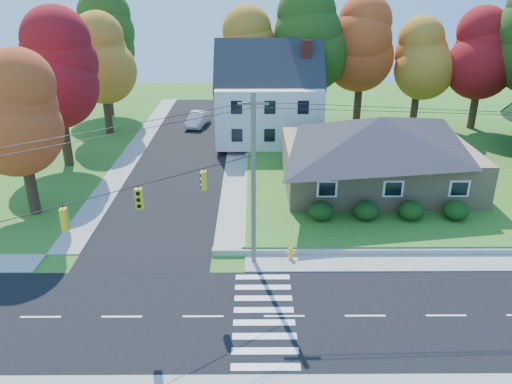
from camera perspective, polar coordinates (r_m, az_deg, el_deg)
ground at (r=25.36m, az=3.24°, el=-14.01°), size 120.00×120.00×0.00m
road_main at (r=25.35m, az=3.24°, el=-13.99°), size 90.00×8.00×0.02m
road_cross at (r=49.06m, az=-7.95°, el=4.77°), size 8.00×44.00×0.02m
sidewalk_north at (r=29.47m, az=2.67°, el=-8.07°), size 90.00×2.00×0.08m
lawn at (r=46.17m, az=18.02°, el=2.95°), size 30.00×30.00×0.50m
ranch_house at (r=39.28m, az=13.73°, el=4.64°), size 14.60×10.60×5.40m
colonial_house at (r=49.36m, az=1.49°, el=10.61°), size 10.40×8.40×9.60m
hedge_row at (r=34.34m, az=14.91°, el=-2.04°), size 10.70×1.70×1.27m
traffic_infrastructure at (r=23.83m, az=2.97°, el=-2.10°), size 38.10×10.66×10.00m
tree_lot_0 at (r=54.61m, az=-0.89°, el=15.80°), size 6.72×6.72×12.51m
tree_lot_1 at (r=53.75m, az=5.80°, el=16.97°), size 7.84×7.84×14.60m
tree_lot_2 at (r=55.73m, az=12.06°, el=16.14°), size 7.28×7.28×13.56m
tree_lot_3 at (r=56.49m, az=18.30°, el=14.26°), size 6.16×6.16×11.47m
tree_lot_4 at (r=57.64m, az=24.53°, el=14.20°), size 6.72×6.72×12.51m
tree_west_0 at (r=36.61m, az=-25.63°, el=8.04°), size 6.16×6.16×11.47m
tree_west_1 at (r=45.78m, az=-22.03°, el=12.94°), size 7.28×7.28×13.56m
tree_west_2 at (r=54.92m, az=-17.27°, el=14.32°), size 6.72×6.72×12.51m
tree_west_3 at (r=62.95m, az=-17.20°, el=16.54°), size 7.84×7.84×14.60m
white_car at (r=57.00m, az=-6.72°, el=8.27°), size 2.49×5.04×1.59m
fire_hydrant at (r=29.70m, az=3.98°, el=-7.05°), size 0.47×0.36×0.82m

